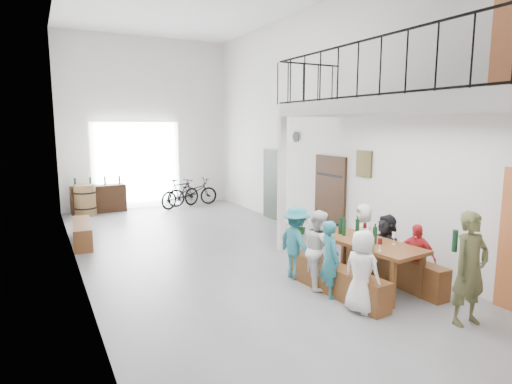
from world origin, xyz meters
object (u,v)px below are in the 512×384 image
bench_inner (335,280)px  side_bench (82,233)px  bicycle_near (192,192)px  tasting_table (366,245)px  host_standing (470,269)px  serving_counter (99,199)px  oak_barrel (85,200)px

bench_inner → side_bench: (-3.30, 5.07, 0.01)m
bench_inner → bicycle_near: (0.51, 8.43, 0.22)m
tasting_table → host_standing: size_ratio=1.31×
serving_counter → host_standing: size_ratio=1.03×
bench_inner → oak_barrel: oak_barrel is taller
tasting_table → oak_barrel: 9.06m
tasting_table → side_bench: size_ratio=1.17×
host_standing → bench_inner: bearing=124.4°
host_standing → bicycle_near: bearing=97.4°
bench_inner → host_standing: (0.95, -1.67, 0.54)m
serving_counter → host_standing: (3.42, -10.30, 0.36)m
bench_inner → side_bench: bearing=118.5°
oak_barrel → bicycle_near: 3.40m
serving_counter → bicycle_near: 2.99m
tasting_table → side_bench: (-3.96, 5.02, -0.46)m
side_bench → bicycle_near: size_ratio=1.00×
oak_barrel → bicycle_near: oak_barrel is taller
bench_inner → serving_counter: size_ratio=1.27×
host_standing → bicycle_near: size_ratio=0.89×
bench_inner → bicycle_near: size_ratio=1.18×
tasting_table → oak_barrel: size_ratio=2.20×
bench_inner → side_bench: size_ratio=1.17×
tasting_table → bench_inner: bearing=178.7°
oak_barrel → host_standing: size_ratio=0.60×
oak_barrel → bicycle_near: size_ratio=0.54×
side_bench → bicycle_near: bearing=41.4°
bench_inner → bicycle_near: bicycle_near is taller
bench_inner → serving_counter: serving_counter is taller
oak_barrel → tasting_table: bearing=-66.9°
bench_inner → serving_counter: (-2.47, 8.63, 0.19)m
host_standing → oak_barrel: bearing=115.8°
tasting_table → host_standing: (0.29, -1.72, 0.07)m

